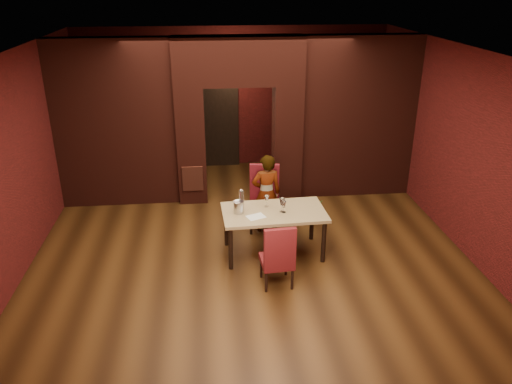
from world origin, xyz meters
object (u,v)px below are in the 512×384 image
(water_bottle, at_px, (242,199))
(potted_plant, at_px, (311,210))
(chair_far, at_px, (264,199))
(wine_glass_a, at_px, (267,201))
(dining_table, at_px, (274,232))
(wine_bucket, at_px, (239,207))
(wine_glass_c, at_px, (284,207))
(chair_near, at_px, (277,254))
(wine_glass_b, at_px, (282,205))
(person_seated, at_px, (266,194))

(water_bottle, xyz_separation_m, potted_plant, (1.36, 0.97, -0.72))
(chair_far, distance_m, wine_glass_a, 0.76)
(dining_table, relative_size, wine_glass_a, 8.36)
(wine_bucket, bearing_deg, potted_plant, 38.12)
(wine_glass_a, height_order, wine_bucket, wine_bucket)
(water_bottle, bearing_deg, wine_glass_c, -16.12)
(chair_near, height_order, water_bottle, water_bottle)
(dining_table, relative_size, wine_bucket, 8.19)
(chair_far, distance_m, water_bottle, 0.94)
(wine_glass_c, xyz_separation_m, potted_plant, (0.70, 1.16, -0.65))
(dining_table, bearing_deg, wine_glass_b, -20.53)
(wine_glass_c, bearing_deg, chair_far, 102.16)
(chair_far, relative_size, person_seated, 0.81)
(wine_glass_a, relative_size, potted_plant, 0.45)
(chair_near, bearing_deg, wine_bucket, -65.10)
(dining_table, distance_m, water_bottle, 0.76)
(potted_plant, bearing_deg, wine_glass_c, -121.24)
(wine_glass_a, distance_m, wine_bucket, 0.50)
(dining_table, distance_m, chair_near, 0.89)
(person_seated, height_order, wine_glass_c, person_seated)
(wine_glass_b, distance_m, potted_plant, 1.51)
(chair_far, xyz_separation_m, wine_glass_b, (0.18, -0.92, 0.30))
(wine_bucket, bearing_deg, person_seated, 57.12)
(wine_bucket, bearing_deg, chair_far, 60.33)
(wine_glass_b, height_order, wine_bucket, wine_glass_b)
(wine_glass_c, relative_size, water_bottle, 0.57)
(chair_near, distance_m, wine_glass_a, 1.11)
(chair_near, distance_m, wine_bucket, 1.06)
(dining_table, height_order, wine_bucket, wine_bucket)
(wine_glass_c, distance_m, water_bottle, 0.68)
(dining_table, relative_size, potted_plant, 3.78)
(person_seated, bearing_deg, dining_table, 85.35)
(wine_glass_a, xyz_separation_m, wine_glass_c, (0.24, -0.23, -0.00))
(person_seated, xyz_separation_m, wine_glass_b, (0.14, -0.86, 0.17))
(wine_bucket, bearing_deg, wine_glass_c, -4.35)
(person_seated, distance_m, wine_bucket, 1.00)
(wine_glass_b, relative_size, wine_glass_c, 1.20)
(person_seated, xyz_separation_m, potted_plant, (0.87, 0.28, -0.50))
(person_seated, bearing_deg, wine_glass_b, 93.38)
(chair_near, distance_m, potted_plant, 2.20)
(person_seated, xyz_separation_m, water_bottle, (-0.48, -0.69, 0.22))
(dining_table, distance_m, wine_glass_a, 0.52)
(chair_far, relative_size, wine_glass_a, 5.90)
(wine_glass_b, bearing_deg, wine_glass_a, 135.93)
(dining_table, height_order, wine_glass_c, wine_glass_c)
(dining_table, distance_m, potted_plant, 1.40)
(person_seated, height_order, potted_plant, person_seated)
(chair_near, height_order, potted_plant, chair_near)
(chair_near, relative_size, wine_bucket, 5.04)
(wine_glass_a, distance_m, water_bottle, 0.42)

